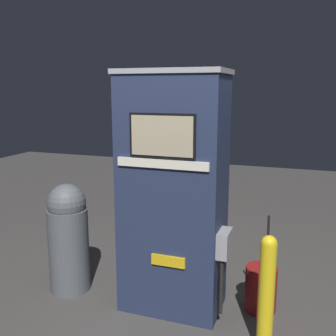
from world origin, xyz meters
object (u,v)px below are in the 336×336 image
Objects in this scene: safety_bollard at (266,292)px; trash_bin at (68,236)px; squeegee_bucket at (261,288)px; gas_pump at (173,194)px.

trash_bin is (-1.87, 0.32, 0.06)m from safety_bollard.
gas_pump is at bearing -165.77° from squeegee_bucket.
squeegee_bucket is (0.74, 0.19, -0.83)m from gas_pump.
trash_bin is at bearing -172.16° from squeegee_bucket.
safety_bollard is 1.02× the size of squeegee_bucket.
squeegee_bucket is (-0.09, 0.56, -0.27)m from safety_bollard.
safety_bollard is at bearing -24.06° from gas_pump.
safety_bollard is 1.90m from trash_bin.
safety_bollard is 0.63m from squeegee_bucket.
safety_bollard is at bearing -9.65° from trash_bin.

